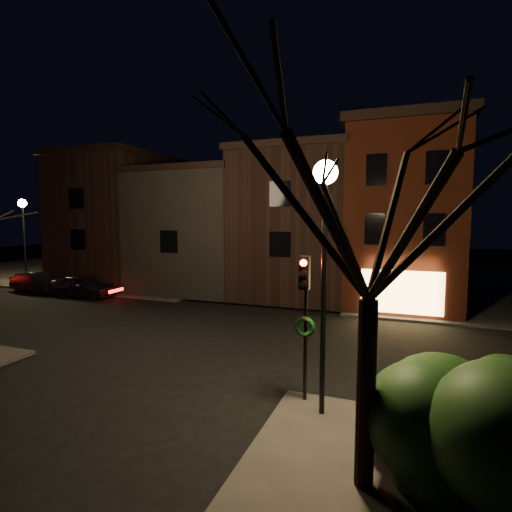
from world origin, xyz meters
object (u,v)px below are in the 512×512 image
Objects in this scene: street_lamp_near at (325,218)px; traffic_signal at (305,306)px; evergreen_bush at (481,431)px; parked_car_b at (37,282)px; bare_tree_right at (372,163)px; parked_car_a at (84,286)px; street_lamp_far at (23,218)px.

street_lamp_near is 2.49m from traffic_signal.
parked_car_b is at bearing 153.82° from evergreen_bush.
bare_tree_right reaches higher than parked_car_a.
parked_car_a is (-19.11, 12.83, -5.40)m from bare_tree_right.
parked_car_a is 1.04× the size of parked_car_b.
street_lamp_near reaches higher than evergreen_bush.
traffic_signal is (24.60, -11.71, -2.37)m from street_lamp_far.
street_lamp_far is at bearing 153.52° from evergreen_bush.
street_lamp_near reaches higher than parked_car_a.
street_lamp_far is 1.54× the size of parked_car_b.
bare_tree_right is 27.34m from parked_car_b.
parked_car_a is (-17.21, 9.84, -2.06)m from traffic_signal.
bare_tree_right is (26.50, -14.70, 0.97)m from street_lamp_far.
parked_car_a is at bearing -84.58° from parked_car_b.
street_lamp_far is at bearing 74.78° from parked_car_a.
parked_car_b is at bearing 154.62° from street_lamp_near.
parked_car_a is (-17.81, 10.33, -4.43)m from street_lamp_near.
street_lamp_far is 1.82× the size of evergreen_bush.
bare_tree_right reaches higher than parked_car_b.
traffic_signal is at bearing -120.80° from parked_car_a.
parked_car_a is at bearing 150.24° from traffic_signal.
traffic_signal reaches higher than evergreen_bush.
street_lamp_near is at bearing -39.37° from traffic_signal.
evergreen_bush is (3.90, -2.49, -1.49)m from traffic_signal.
bare_tree_right is at bearing -111.37° from parked_car_b.
bare_tree_right reaches higher than street_lamp_far.
street_lamp_far reaches higher than evergreen_bush.
traffic_signal is at bearing 122.41° from bare_tree_right.
street_lamp_far is at bearing 154.55° from traffic_signal.
street_lamp_far is 27.35m from traffic_signal.
evergreen_bush is at bearing -121.33° from parked_car_a.
parked_car_b is (-4.32, 0.17, -0.05)m from parked_car_a.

